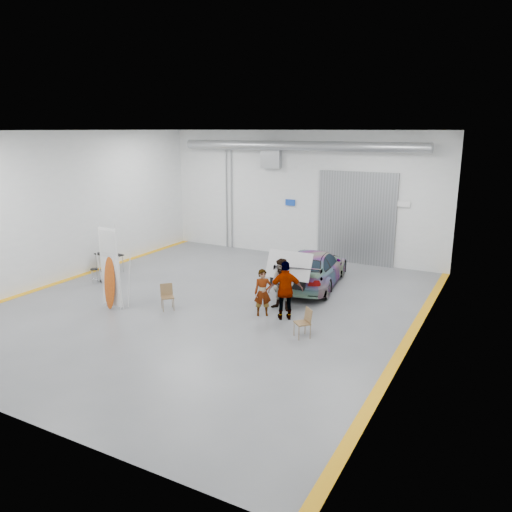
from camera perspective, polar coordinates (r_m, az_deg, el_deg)
The scene contains 13 objects.
ground at distance 17.86m, azimuth -5.26°, elevation -5.54°, with size 16.00×16.00×0.00m, color #5C5E63.
room_shell at distance 18.68m, azimuth -1.16°, elevation 8.27°, with size 14.02×16.18×6.01m.
sedan_car at distance 19.81m, azimuth 6.54°, elevation -1.37°, with size 2.02×4.97×1.44m, color white.
person_a at distance 16.54m, azimuth 0.78°, elevation -4.20°, with size 0.58×0.38×1.59m, color #865B49.
person_b at distance 16.99m, azimuth 3.05°, elevation -3.31°, with size 0.89×0.68×1.82m, color slate.
person_c at distance 16.19m, azimuth 3.42°, elevation -3.96°, with size 1.13×0.47×1.96m, color #9F5735.
surfboard_display at distance 17.75m, azimuth -16.35°, elevation -2.06°, with size 0.85×0.25×3.01m.
folding_chair_near at distance 17.48m, azimuth -10.04°, elevation -5.19°, with size 0.58×0.67×0.89m.
folding_chair_far at distance 15.08m, azimuth 5.31°, elevation -8.24°, with size 0.59×0.66×0.89m.
shop_stool at distance 21.08m, azimuth -17.95°, elevation -2.19°, with size 0.32×0.32×0.62m.
work_table at distance 22.57m, azimuth -16.56°, elevation 0.24°, with size 1.31×0.77×1.02m.
office_chair at distance 21.24m, azimuth -16.69°, elevation -1.68°, with size 0.54×0.57×0.94m.
trunk_lid at distance 17.63m, azimuth 3.92°, elevation -0.80°, with size 1.68×1.02×0.04m, color silver.
Camera 1 is at (9.30, -13.99, 6.06)m, focal length 35.00 mm.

